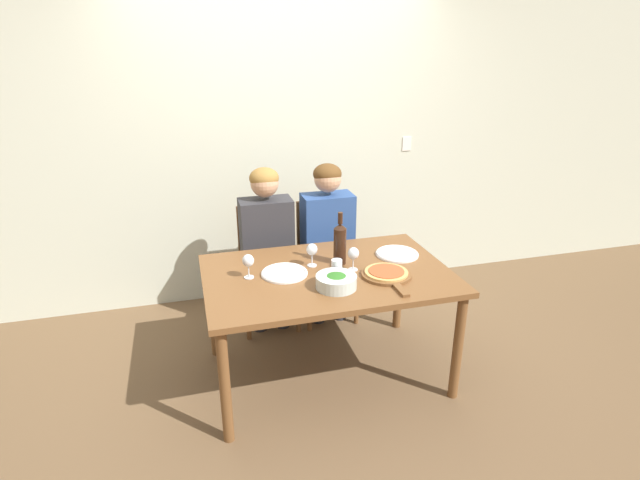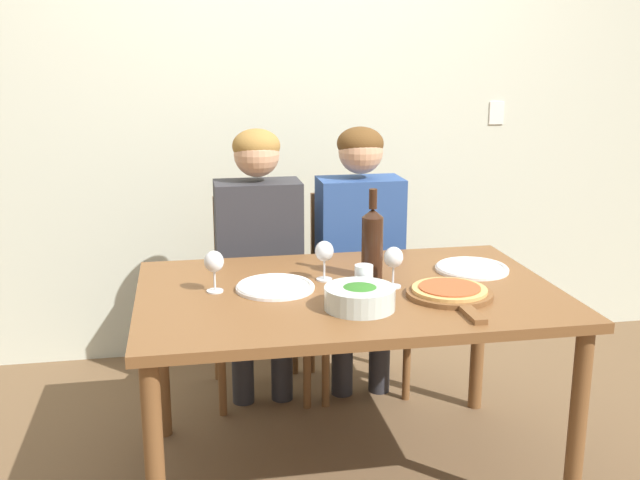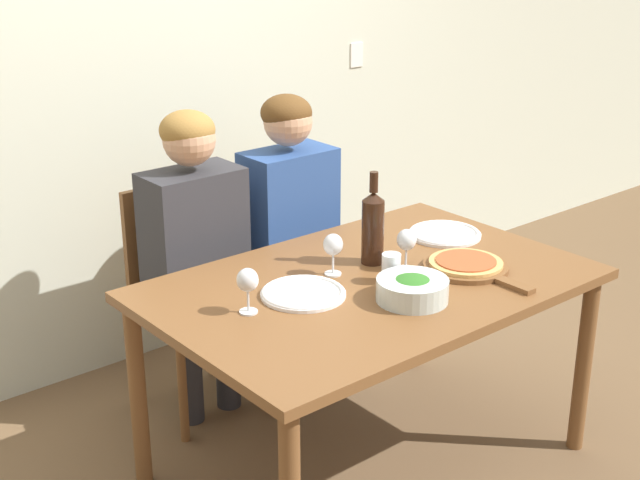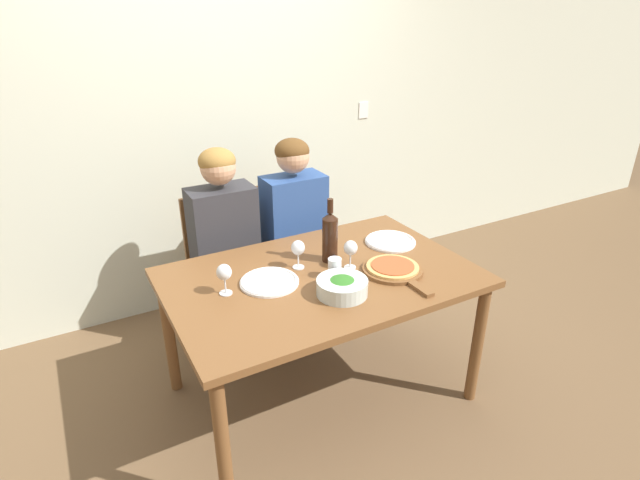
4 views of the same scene
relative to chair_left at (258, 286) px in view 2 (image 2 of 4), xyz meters
name	(u,v)px [view 2 (image 2 of 4)]	position (x,y,z in m)	size (l,w,h in m)	color
ground_plane	(347,472)	(0.25, -0.82, -0.51)	(40.00, 40.00, 0.00)	brown
back_wall	(293,96)	(0.25, 0.51, 0.84)	(10.00, 0.06, 2.70)	beige
dining_table	(348,309)	(0.25, -0.82, 0.16)	(1.50, 0.98, 0.74)	brown
chair_left	(258,286)	(0.00, 0.00, 0.00)	(0.42, 0.42, 0.92)	brown
chair_right	(354,281)	(0.47, 0.00, 0.00)	(0.42, 0.42, 0.92)	brown
person_woman	(259,240)	(0.00, -0.11, 0.25)	(0.47, 0.51, 1.25)	#28282D
person_man	(360,235)	(0.47, -0.11, 0.25)	(0.47, 0.51, 1.25)	#28282D
wine_bottle	(372,242)	(0.36, -0.71, 0.38)	(0.08, 0.08, 0.34)	black
broccoli_bowl	(360,297)	(0.24, -1.04, 0.28)	(0.24, 0.24, 0.08)	silver
dinner_plate_left	(275,287)	(-0.01, -0.78, 0.25)	(0.28, 0.28, 0.02)	white
dinner_plate_right	(472,268)	(0.77, -0.69, 0.25)	(0.28, 0.28, 0.02)	white
pizza_on_board	(450,293)	(0.58, -0.98, 0.25)	(0.30, 0.44, 0.04)	brown
wine_glass_left	(214,264)	(-0.23, -0.77, 0.34)	(0.07, 0.07, 0.15)	silver
wine_glass_right	(393,259)	(0.41, -0.83, 0.34)	(0.07, 0.07, 0.15)	silver
wine_glass_centre	(324,253)	(0.18, -0.70, 0.34)	(0.07, 0.07, 0.15)	silver
water_tumbler	(364,279)	(0.29, -0.88, 0.29)	(0.07, 0.07, 0.10)	silver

